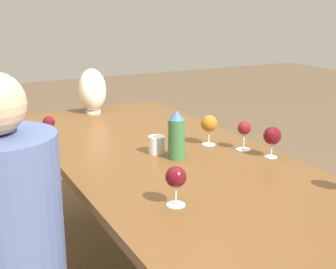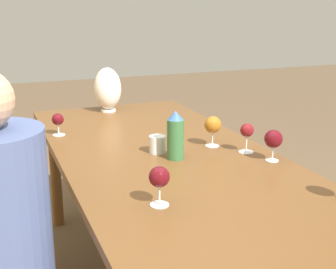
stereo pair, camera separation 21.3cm
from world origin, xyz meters
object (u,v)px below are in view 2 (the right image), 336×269
object	(u,v)px
vase	(108,89)
wine_glass_5	(159,178)
water_tumbler	(157,144)
water_bottle	(175,136)
wine_glass_1	(273,139)
wine_glass_4	(58,120)
wine_glass_2	(213,125)
wine_glass_3	(247,132)
person_near	(2,230)

from	to	relation	value
vase	wine_glass_5	world-z (taller)	vase
water_tumbler	wine_glass_5	distance (m)	0.59
wine_glass_5	water_bottle	bearing A→B (deg)	-28.58
wine_glass_1	wine_glass_4	xyz separation A→B (m)	(0.77, 0.82, -0.02)
water_bottle	wine_glass_1	distance (m)	0.43
wine_glass_1	wine_glass_2	size ratio (longest dim) A/B	0.95
wine_glass_4	wine_glass_5	bearing A→B (deg)	-169.56
water_tumbler	wine_glass_5	size ratio (longest dim) A/B	0.57
water_tumbler	wine_glass_4	size ratio (longest dim) A/B	0.70
wine_glass_1	wine_glass_4	bearing A→B (deg)	46.97
wine_glass_3	person_near	bearing A→B (deg)	98.91
wine_glass_1	water_bottle	bearing A→B (deg)	64.59
wine_glass_2	wine_glass_4	size ratio (longest dim) A/B	1.28
water_bottle	wine_glass_1	bearing A→B (deg)	-115.41
wine_glass_4	person_near	size ratio (longest dim) A/B	0.10
wine_glass_1	vase	bearing A→B (deg)	19.82
wine_glass_2	wine_glass_4	xyz separation A→B (m)	(0.47, 0.67, -0.02)
person_near	water_tumbler	bearing A→B (deg)	-66.06
wine_glass_5	person_near	xyz separation A→B (m)	(0.23, 0.52, -0.21)
water_bottle	person_near	distance (m)	0.82
person_near	wine_glass_4	bearing A→B (deg)	-22.79
water_bottle	person_near	xyz separation A→B (m)	(-0.21, 0.77, -0.22)
wine_glass_2	wine_glass_5	world-z (taller)	wine_glass_2
wine_glass_4	wine_glass_5	xyz separation A→B (m)	(-1.03, -0.19, 0.02)
vase	person_near	bearing A→B (deg)	149.89
water_bottle	wine_glass_4	bearing A→B (deg)	36.54
wine_glass_4	vase	bearing A→B (deg)	-40.82
vase	wine_glass_5	distance (m)	1.49
wine_glass_2	wine_glass_5	xyz separation A→B (m)	(-0.55, 0.48, -0.00)
vase	wine_glass_5	bearing A→B (deg)	172.41
vase	wine_glass_2	size ratio (longest dim) A/B	1.87
person_near	wine_glass_1	bearing A→B (deg)	-88.74
wine_glass_3	wine_glass_1	bearing A→B (deg)	-162.81
wine_glass_5	water_tumbler	bearing A→B (deg)	-19.53
vase	person_near	world-z (taller)	person_near
water_tumbler	person_near	distance (m)	0.80
vase	wine_glass_1	world-z (taller)	vase
wine_glass_1	person_near	xyz separation A→B (m)	(-0.03, 1.16, -0.21)
wine_glass_2	wine_glass_4	distance (m)	0.82
wine_glass_1	person_near	bearing A→B (deg)	91.26
wine_glass_1	wine_glass_3	distance (m)	0.16
water_tumbler	vase	xyz separation A→B (m)	(0.92, -0.00, 0.11)
vase	wine_glass_3	xyz separation A→B (m)	(-1.07, -0.39, -0.04)
wine_glass_2	wine_glass_3	xyz separation A→B (m)	(-0.15, -0.10, -0.00)
water_bottle	wine_glass_3	xyz separation A→B (m)	(-0.04, -0.35, -0.01)
water_tumbler	wine_glass_2	world-z (taller)	wine_glass_2
wine_glass_4	wine_glass_1	bearing A→B (deg)	-133.03
wine_glass_3	wine_glass_5	bearing A→B (deg)	124.73
wine_glass_1	wine_glass_4	world-z (taller)	wine_glass_1
wine_glass_1	wine_glass_3	xyz separation A→B (m)	(0.15, 0.05, 0.00)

